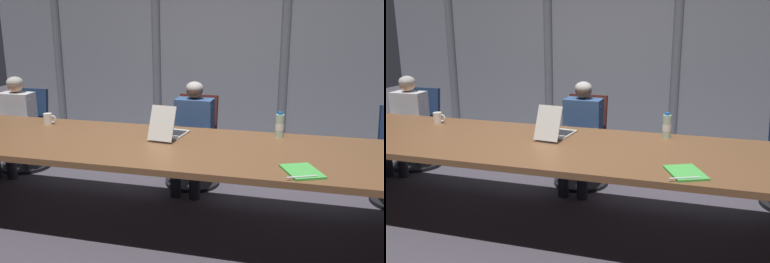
% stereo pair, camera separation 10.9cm
% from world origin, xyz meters
% --- Properties ---
extents(ground_plane, '(13.58, 13.58, 0.00)m').
position_xyz_m(ground_plane, '(0.00, 0.00, 0.00)').
color(ground_plane, '#47424C').
extents(conference_table, '(4.98, 1.23, 0.75)m').
position_xyz_m(conference_table, '(0.00, 0.00, 0.62)').
color(conference_table, brown).
rests_on(conference_table, ground_plane).
extents(curtain_backdrop, '(6.79, 0.17, 2.98)m').
position_xyz_m(curtain_backdrop, '(-0.00, 2.51, 1.49)').
color(curtain_backdrop, gray).
rests_on(curtain_backdrop, ground_plane).
extents(laptop_left_mid, '(0.27, 0.47, 0.30)m').
position_xyz_m(laptop_left_mid, '(-0.01, 0.22, 0.81)').
color(laptop_left_mid, beige).
rests_on(laptop_left_mid, conference_table).
extents(office_chair_left_end, '(0.60, 0.60, 0.94)m').
position_xyz_m(office_chair_left_end, '(-2.13, 1.08, 0.34)').
color(office_chair_left_end, navy).
rests_on(office_chair_left_end, ground_plane).
extents(office_chair_left_mid, '(0.60, 0.60, 0.95)m').
position_xyz_m(office_chair_left_mid, '(-0.01, 1.08, 0.35)').
color(office_chair_left_mid, '#511E19').
rests_on(office_chair_left_mid, ground_plane).
extents(person_left_end, '(0.42, 0.56, 1.11)m').
position_xyz_m(person_left_end, '(-2.14, 0.92, 0.63)').
color(person_left_end, silver).
rests_on(person_left_end, ground_plane).
extents(person_left_mid, '(0.40, 0.55, 1.14)m').
position_xyz_m(person_left_mid, '(0.02, 0.92, 0.64)').
color(person_left_mid, '#335184').
rests_on(person_left_mid, ground_plane).
extents(water_bottle_primary, '(0.08, 0.08, 0.22)m').
position_xyz_m(water_bottle_primary, '(0.93, 0.48, 0.85)').
color(water_bottle_primary, '#ADD1B2').
rests_on(water_bottle_primary, conference_table).
extents(coffee_mug_near, '(0.13, 0.08, 0.11)m').
position_xyz_m(coffee_mug_near, '(-1.32, 0.37, 0.80)').
color(coffee_mug_near, white).
rests_on(coffee_mug_near, conference_table).
extents(spiral_notepad, '(0.33, 0.37, 0.03)m').
position_xyz_m(spiral_notepad, '(1.14, -0.41, 0.76)').
color(spiral_notepad, '#4CB74C').
rests_on(spiral_notepad, conference_table).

